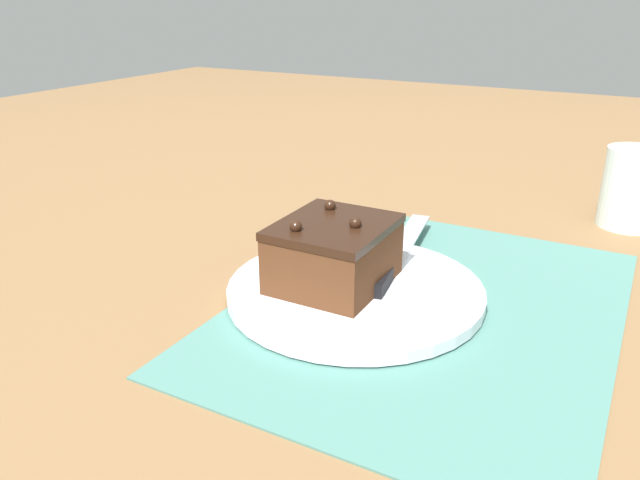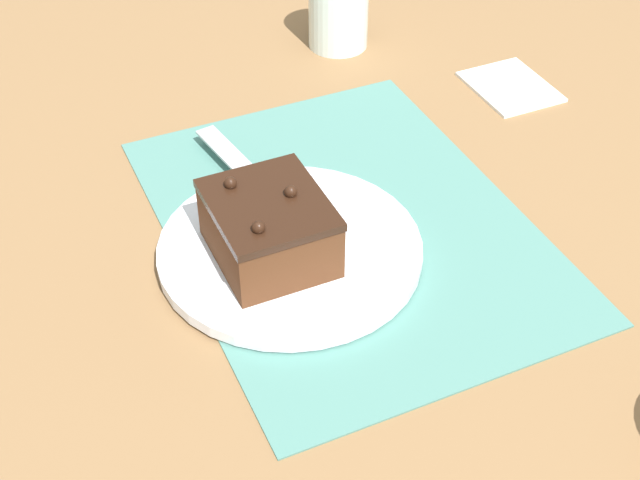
# 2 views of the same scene
# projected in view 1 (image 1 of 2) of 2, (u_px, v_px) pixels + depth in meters

# --- Properties ---
(ground_plane) EXTENTS (3.00, 3.00, 0.00)m
(ground_plane) POSITION_uv_depth(u_px,v_px,m) (429.00, 307.00, 0.61)
(ground_plane) COLOR olive
(placemat_woven) EXTENTS (0.46, 0.34, 0.00)m
(placemat_woven) POSITION_uv_depth(u_px,v_px,m) (429.00, 306.00, 0.60)
(placemat_woven) COLOR slate
(placemat_woven) RESTS_ON ground_plane
(cake_plate) EXTENTS (0.25, 0.25, 0.01)m
(cake_plate) POSITION_uv_depth(u_px,v_px,m) (355.00, 291.00, 0.62)
(cake_plate) COLOR white
(cake_plate) RESTS_ON placemat_woven
(chocolate_cake) EXTENTS (0.12, 0.10, 0.07)m
(chocolate_cake) POSITION_uv_depth(u_px,v_px,m) (334.00, 253.00, 0.61)
(chocolate_cake) COLOR #512D19
(chocolate_cake) RESTS_ON cake_plate
(serving_knife) EXTENTS (0.24, 0.06, 0.01)m
(serving_knife) POSITION_uv_depth(u_px,v_px,m) (391.00, 262.00, 0.65)
(serving_knife) COLOR black
(serving_knife) RESTS_ON cake_plate
(drinking_glass) EXTENTS (0.08, 0.08, 0.10)m
(drinking_glass) POSITION_uv_depth(u_px,v_px,m) (633.00, 188.00, 0.80)
(drinking_glass) COLOR silver
(drinking_glass) RESTS_ON ground_plane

